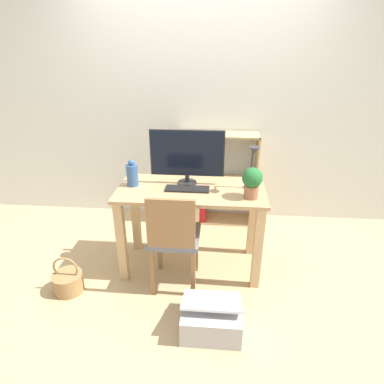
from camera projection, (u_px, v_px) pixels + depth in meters
The scene contains 12 objects.
ground_plane at pixel (191, 264), 2.98m from camera, with size 10.00×10.00×0.00m, color tan.
wall_back at pixel (199, 103), 3.38m from camera, with size 8.00×0.05×2.60m.
desk at pixel (191, 207), 2.73m from camera, with size 1.22×0.59×0.77m.
monitor at pixel (187, 155), 2.65m from camera, with size 0.62×0.16×0.46m.
keyboard at pixel (187, 189), 2.63m from camera, with size 0.36×0.13×0.02m.
vase at pixel (132, 174), 2.68m from camera, with size 0.10×0.10×0.23m.
desk_lamp at pixel (253, 164), 2.53m from camera, with size 0.10×0.19×0.38m.
potted_plant at pixel (252, 181), 2.45m from camera, with size 0.16×0.16×0.25m.
chair at pixel (174, 237), 2.52m from camera, with size 0.40×0.40×0.88m.
bookshelf at pixel (204, 184), 3.58m from camera, with size 0.82×0.28×1.02m.
basket at pixel (68, 281), 2.63m from camera, with size 0.24×0.24×0.33m.
storage_box at pixel (211, 318), 2.26m from camera, with size 0.42×0.39×0.27m.
Camera 1 is at (0.21, -2.42, 1.86)m, focal length 30.00 mm.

